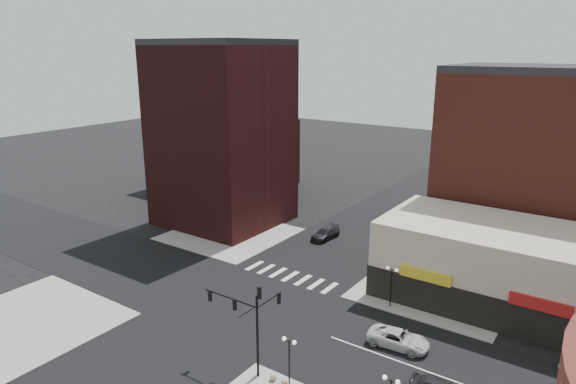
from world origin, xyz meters
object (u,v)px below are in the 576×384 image
Objects in this scene: white_suv at (398,339)px; traffic_signal at (250,314)px; dark_sedan_north at (325,234)px; street_lamp_ne at (392,277)px; street_lamp_se_a at (289,351)px.

traffic_signal is at bearing 134.99° from white_suv.
traffic_signal reaches higher than dark_sedan_north.
street_lamp_ne reaches higher than white_suv.
street_lamp_ne reaches higher than dark_sedan_north.
dark_sedan_north is (-14.91, 12.55, -2.57)m from street_lamp_ne.
traffic_signal is at bearing -106.75° from street_lamp_ne.
street_lamp_se_a reaches higher than white_suv.
traffic_signal is 1.48× the size of white_suv.
street_lamp_se_a and street_lamp_ne have the same top height.
dark_sedan_north is at bearing 139.92° from street_lamp_ne.
street_lamp_se_a is 0.79× the size of white_suv.
white_suv is at bearing -60.21° from street_lamp_ne.
street_lamp_ne is (1.00, 16.00, 0.00)m from street_lamp_se_a.
traffic_signal is 1.87× the size of street_lamp_se_a.
dark_sedan_north is (-10.15, 28.38, -4.24)m from traffic_signal.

